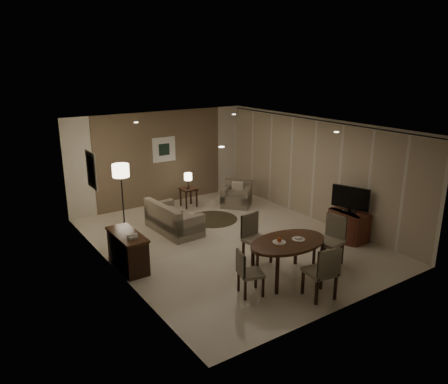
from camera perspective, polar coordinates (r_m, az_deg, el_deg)
room_shell at (r=10.22m, az=-0.63°, el=1.34°), size 5.50×7.00×2.70m
taupe_accent at (r=12.83m, az=-8.26°, el=4.40°), size 3.96×0.03×2.70m
curtain_wall at (r=11.59m, az=11.63°, el=2.72°), size 0.08×6.70×2.58m
curtain_rod at (r=11.35m, az=12.03°, el=9.20°), size 0.03×6.80×0.03m
art_back_frame at (r=12.80m, az=-7.85°, el=5.53°), size 0.72×0.03×0.72m
art_back_canvas at (r=12.79m, az=-7.82°, el=5.52°), size 0.34×0.01×0.34m
art_left_frame at (r=9.68m, az=-16.93°, el=2.77°), size 0.03×0.60×0.80m
art_left_canvas at (r=9.68m, az=-16.84°, el=2.79°), size 0.01×0.46×0.64m
downlight_nl at (r=7.37m, az=-0.33°, el=5.91°), size 0.10×0.10×0.01m
downlight_nr at (r=9.20m, az=14.48°, el=7.59°), size 0.10×0.10×0.01m
downlight_fl at (r=10.52m, az=-11.41°, el=8.90°), size 0.10×0.10×0.01m
downlight_fr at (r=11.87m, az=1.30°, el=10.10°), size 0.10×0.10×0.01m
console_desk at (r=9.14m, az=-12.45°, el=-7.51°), size 0.48×1.20×0.75m
telephone at (r=8.71m, az=-11.88°, el=-5.67°), size 0.20×0.14×0.09m
tv_cabinet at (r=10.72m, az=15.96°, el=-4.20°), size 0.48×0.90×0.70m
flat_tv at (r=10.49m, az=16.18°, el=-0.80°), size 0.36×0.85×0.60m
dining_table at (r=8.62m, az=8.26°, el=-8.74°), size 1.64×1.03×0.77m
chair_near at (r=8.02m, az=12.41°, el=-10.04°), size 0.57×0.57×1.02m
chair_far at (r=9.13m, az=4.40°, el=-6.21°), size 0.56×0.56×1.03m
chair_left at (r=7.97m, az=3.53°, el=-10.48°), size 0.51×0.51×0.85m
chair_right at (r=9.29m, az=13.55°, el=-6.26°), size 0.58×0.58×1.02m
plate_a at (r=8.38m, az=7.22°, el=-6.52°), size 0.26×0.26×0.02m
plate_b at (r=8.57m, az=9.69°, el=-6.10°), size 0.26×0.26×0.02m
fruit_apple at (r=8.36m, az=7.23°, el=-6.19°), size 0.09×0.09×0.09m
napkin at (r=8.56m, az=9.70°, el=-5.96°), size 0.12×0.08×0.03m
round_rug at (r=11.69m, az=-1.47°, el=-3.55°), size 1.31×1.31×0.01m
sofa at (r=10.84m, az=-6.55°, el=-3.26°), size 1.63×0.89×0.75m
armchair at (r=12.64m, az=1.61°, el=-0.29°), size 1.09×1.10×0.71m
side_table at (r=12.66m, az=-4.65°, el=-0.70°), size 0.43×0.43×0.55m
table_lamp at (r=12.51m, az=-4.71°, el=1.58°), size 0.22×0.22×0.50m
floor_lamp at (r=11.21m, az=-13.12°, el=-0.52°), size 0.41×0.41×1.64m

